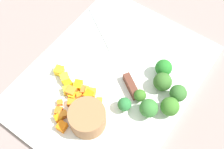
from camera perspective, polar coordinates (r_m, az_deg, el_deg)
name	(u,v)px	position (r m, az deg, el deg)	size (l,w,h in m)	color
ground_plane	(112,79)	(0.66, 0.00, -0.98)	(4.00, 4.00, 0.00)	gray
cutting_board	(112,78)	(0.65, 0.00, -0.72)	(0.45, 0.34, 0.01)	white
prep_bowl	(87,118)	(0.58, -4.91, -8.64)	(0.07, 0.07, 0.05)	#946640
chef_knife	(121,65)	(0.65, 1.90, 1.97)	(0.17, 0.25, 0.02)	silver
carrot_dice_0	(79,95)	(0.62, -6.57, -4.02)	(0.01, 0.01, 0.01)	orange
carrot_dice_1	(59,111)	(0.61, -10.55, -7.19)	(0.02, 0.01, 0.01)	orange
carrot_dice_2	(62,126)	(0.60, -9.93, -10.15)	(0.02, 0.02, 0.02)	orange
carrot_dice_3	(72,103)	(0.61, -8.01, -5.61)	(0.01, 0.02, 0.01)	orange
carrot_dice_4	(89,95)	(0.62, -4.59, -4.17)	(0.02, 0.02, 0.02)	orange
carrot_dice_5	(71,91)	(0.62, -8.13, -3.36)	(0.02, 0.02, 0.02)	orange
carrot_dice_6	(60,103)	(0.62, -10.34, -5.55)	(0.01, 0.01, 0.01)	orange
carrot_dice_7	(99,102)	(0.61, -2.56, -5.44)	(0.01, 0.02, 0.01)	orange
carrot_dice_8	(85,90)	(0.62, -5.47, -3.12)	(0.02, 0.02, 0.01)	orange
carrot_dice_9	(58,118)	(0.60, -10.63, -8.50)	(0.01, 0.02, 0.01)	orange
carrot_dice_10	(63,115)	(0.61, -9.64, -7.90)	(0.02, 0.01, 0.01)	orange
pepper_dice_0	(68,83)	(0.64, -8.84, -1.69)	(0.02, 0.02, 0.01)	yellow
pepper_dice_1	(67,90)	(0.63, -8.98, -3.16)	(0.02, 0.02, 0.01)	yellow
pepper_dice_2	(90,93)	(0.62, -4.33, -3.66)	(0.02, 0.02, 0.02)	yellow
pepper_dice_3	(59,71)	(0.65, -10.46, 0.75)	(0.02, 0.02, 0.02)	yellow
pepper_dice_4	(72,95)	(0.62, -7.97, -4.12)	(0.01, 0.01, 0.01)	yellow
pepper_dice_5	(65,78)	(0.64, -9.37, -0.67)	(0.02, 0.02, 0.02)	yellow
pepper_dice_6	(78,85)	(0.63, -6.75, -2.08)	(0.02, 0.02, 0.01)	yellow
broccoli_floret_0	(178,93)	(0.61, 13.03, -3.68)	(0.04, 0.04, 0.04)	#84B66B
broccoli_floret_1	(140,96)	(0.61, 5.58, -4.19)	(0.03, 0.03, 0.03)	#96BE64
broccoli_floret_2	(163,82)	(0.62, 10.04, -1.46)	(0.04, 0.04, 0.04)	#92C057
broccoli_floret_3	(149,108)	(0.59, 7.32, -6.69)	(0.04, 0.04, 0.04)	#82B956
broccoli_floret_4	(171,105)	(0.60, 11.64, -5.98)	(0.04, 0.04, 0.04)	#8AB859
broccoli_floret_5	(124,104)	(0.59, 2.50, -5.97)	(0.03, 0.03, 0.03)	#98C063
broccoli_floret_6	(164,68)	(0.64, 10.23, 1.28)	(0.04, 0.04, 0.04)	#98BE63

